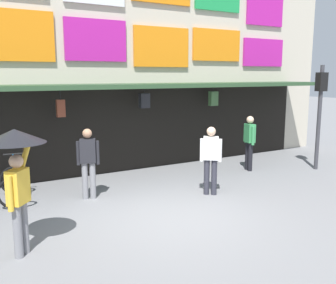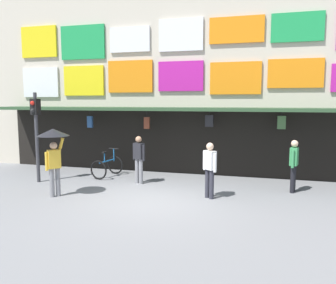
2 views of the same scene
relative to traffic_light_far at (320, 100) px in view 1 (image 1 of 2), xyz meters
name	(u,v)px [view 1 (image 1 of 2)]	position (x,y,z in m)	size (l,w,h in m)	color
ground_plane	(167,216)	(-6.06, -1.17, -2.14)	(80.00, 80.00, 0.00)	slate
shopfront	(89,38)	(-6.06, 3.40, 1.82)	(18.00, 2.60, 8.00)	beige
traffic_light_far	(320,100)	(0.00, 0.00, 0.00)	(0.32, 0.35, 3.20)	#38383D
bicycle_parked	(14,185)	(-8.63, 1.44, -1.75)	(0.90, 1.26, 1.05)	black
pedestrian_in_red	(249,140)	(-1.92, 0.94, -1.19)	(0.30, 0.52, 1.68)	black
pedestrian_in_blue	(211,157)	(-4.40, -0.43, -1.19)	(0.44, 0.39, 1.68)	#2D2D38
pedestrian_with_umbrella	(16,157)	(-8.97, -1.50, -0.50)	(0.96, 0.96, 2.08)	gray
pedestrian_in_purple	(88,160)	(-7.07, 0.75, -1.19)	(0.50, 0.34, 1.68)	gray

